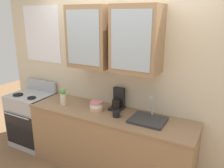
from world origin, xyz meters
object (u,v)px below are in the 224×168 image
(vase, at_px, (63,97))
(sink_faucet, at_px, (148,119))
(bowl_stack, at_px, (96,106))
(coffee_maker, at_px, (118,101))
(cup_near_sink, at_px, (116,114))
(stove_range, at_px, (33,119))

(vase, bearing_deg, sink_faucet, 4.24)
(vase, bearing_deg, bowl_stack, 7.12)
(bowl_stack, height_order, vase, vase)
(coffee_maker, bearing_deg, bowl_stack, -139.21)
(vase, relative_size, cup_near_sink, 2.00)
(cup_near_sink, bearing_deg, stove_range, 177.90)
(stove_range, bearing_deg, vase, -4.93)
(bowl_stack, xyz_separation_m, coffee_maker, (0.22, 0.19, 0.05))
(cup_near_sink, xyz_separation_m, coffee_maker, (-0.11, 0.25, 0.07))
(coffee_maker, bearing_deg, sink_faucet, -18.13)
(sink_faucet, distance_m, cup_near_sink, 0.40)
(vase, distance_m, coffee_maker, 0.78)
(bowl_stack, bearing_deg, stove_range, 179.97)
(cup_near_sink, bearing_deg, sink_faucet, 12.36)
(sink_faucet, xyz_separation_m, vase, (-1.25, -0.09, 0.10))
(sink_faucet, xyz_separation_m, cup_near_sink, (-0.39, -0.09, 0.02))
(vase, distance_m, cup_near_sink, 0.86)
(stove_range, height_order, vase, vase)
(stove_range, relative_size, cup_near_sink, 8.80)
(stove_range, distance_m, sink_faucet, 2.05)
(stove_range, relative_size, bowl_stack, 5.72)
(sink_faucet, bearing_deg, bowl_stack, -177.83)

